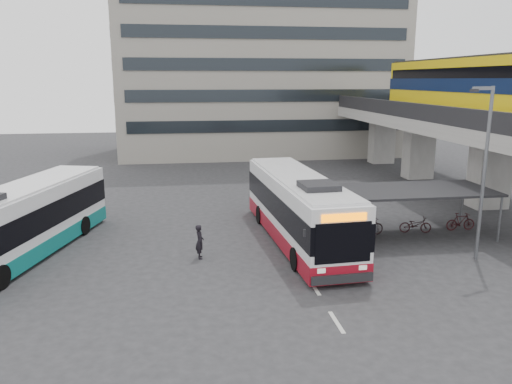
{
  "coord_description": "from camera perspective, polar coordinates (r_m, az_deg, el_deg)",
  "views": [
    {
      "loc": [
        -2.53,
        -21.23,
        8.2
      ],
      "look_at": [
        1.4,
        5.83,
        2.0
      ],
      "focal_mm": 35.0,
      "sensor_mm": 36.0,
      "label": 1
    }
  ],
  "objects": [
    {
      "name": "road_markings",
      "position": [
        20.61,
        6.68,
        -10.75
      ],
      "size": [
        0.15,
        7.6,
        0.01
      ],
      "color": "beige",
      "rests_on": "ground"
    },
    {
      "name": "sign_totem_north",
      "position": [
        30.11,
        -25.65,
        -1.78
      ],
      "size": [
        0.53,
        0.29,
        2.5
      ],
      "rotation": [
        0.0,
        0.0,
        0.27
      ],
      "color": "maroon",
      "rests_on": "ground"
    },
    {
      "name": "viaduct",
      "position": [
        38.3,
        22.69,
        8.86
      ],
      "size": [
        8.0,
        32.0,
        9.68
      ],
      "color": "gray",
      "rests_on": "ground"
    },
    {
      "name": "ground",
      "position": [
        22.9,
        -1.39,
        -8.21
      ],
      "size": [
        120.0,
        120.0,
        0.0
      ],
      "primitive_type": "plane",
      "color": "#28282B",
      "rests_on": "ground"
    },
    {
      "name": "office_block",
      "position": [
        58.02,
        0.22,
        17.03
      ],
      "size": [
        30.0,
        15.0,
        25.0
      ],
      "primitive_type": "cube",
      "color": "gray",
      "rests_on": "ground"
    },
    {
      "name": "bus_main",
      "position": [
        25.67,
        4.85,
        -1.91
      ],
      "size": [
        3.44,
        12.63,
        3.69
      ],
      "rotation": [
        0.0,
        0.0,
        0.06
      ],
      "color": "white",
      "rests_on": "ground"
    },
    {
      "name": "pedestrian",
      "position": [
        23.47,
        -6.45,
        -5.65
      ],
      "size": [
        0.43,
        0.62,
        1.63
      ],
      "primitive_type": "imported",
      "rotation": [
        0.0,
        0.0,
        1.64
      ],
      "color": "black",
      "rests_on": "ground"
    },
    {
      "name": "bus_teal",
      "position": [
        25.89,
        -24.96,
        -3.08
      ],
      "size": [
        5.74,
        12.36,
        3.58
      ],
      "rotation": [
        0.0,
        0.0,
        -0.27
      ],
      "color": "white",
      "rests_on": "ground"
    },
    {
      "name": "bike_shelter",
      "position": [
        27.4,
        15.65,
        -1.56
      ],
      "size": [
        10.0,
        4.0,
        2.54
      ],
      "color": "#595B60",
      "rests_on": "ground"
    },
    {
      "name": "lamp_post",
      "position": [
        24.47,
        24.57,
        2.95
      ],
      "size": [
        1.35,
        0.58,
        7.92
      ],
      "rotation": [
        0.0,
        0.0,
        0.32
      ],
      "color": "#595B60",
      "rests_on": "ground"
    }
  ]
}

